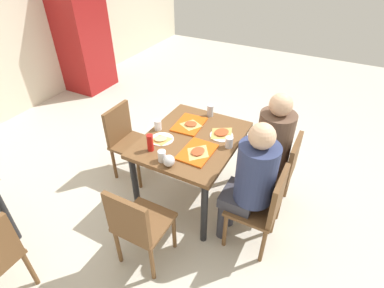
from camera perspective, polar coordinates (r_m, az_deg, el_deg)
ground_plane at (r=3.33m, az=0.00°, el=-9.48°), size 10.00×10.00×0.02m
main_table at (r=2.90m, az=0.00°, el=-0.44°), size 1.05×0.85×0.74m
chair_near_left at (r=2.62m, az=13.34°, el=-11.15°), size 0.40×0.40×0.83m
chair_near_right at (r=3.00m, az=16.24°, el=-4.45°), size 0.40×0.40×0.83m
chair_far_side at (r=3.38m, az=-12.23°, el=1.23°), size 0.40×0.40×0.83m
chair_left_end at (r=2.46m, az=-10.28°, el=-14.64°), size 0.40×0.40×0.83m
person_in_red at (r=2.47m, az=11.02°, el=-6.26°), size 0.32×0.42×1.24m
person_in_brown_jacket at (r=2.87m, az=14.38°, el=0.09°), size 0.32×0.42×1.24m
tray_red_near at (r=2.65m, az=0.98°, el=-1.51°), size 0.36×0.26×0.02m
tray_red_far at (r=3.02m, az=-0.51°, el=3.73°), size 0.38×0.29×0.02m
paper_plate_center at (r=2.83m, az=-5.68°, el=0.91°), size 0.22×0.22×0.01m
paper_plate_near_edge at (r=2.88m, az=5.58°, el=1.62°), size 0.22×0.22×0.01m
pizza_slice_a at (r=2.62m, az=1.12°, el=-1.47°), size 0.21×0.17×0.02m
pizza_slice_b at (r=2.99m, az=-0.21°, el=3.76°), size 0.19×0.21×0.02m
pizza_slice_c at (r=2.81m, az=-5.93°, el=0.90°), size 0.21×0.21×0.02m
pizza_slice_d at (r=2.90m, az=5.60°, el=2.15°), size 0.26×0.24×0.02m
plastic_cup_a at (r=2.95m, az=-6.45°, el=3.60°), size 0.07×0.07×0.10m
plastic_cup_b at (r=2.72m, az=7.00°, el=0.33°), size 0.07×0.07×0.10m
plastic_cup_c at (r=2.55m, az=-5.69°, el=-2.26°), size 0.07×0.07×0.10m
soda_can at (r=3.16m, az=3.46°, el=6.31°), size 0.07×0.07×0.12m
condiment_bottle at (r=2.66m, az=-7.89°, el=0.24°), size 0.06×0.06×0.16m
foil_bundle at (r=2.49m, az=-4.37°, el=-3.16°), size 0.10×0.10×0.10m
drink_fridge at (r=5.54m, az=-20.04°, el=19.19°), size 0.70×0.60×1.90m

